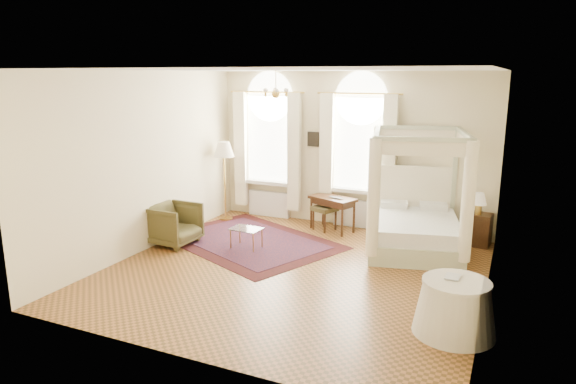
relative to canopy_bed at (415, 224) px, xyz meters
name	(u,v)px	position (x,y,z in m)	size (l,w,h in m)	color
ground	(294,271)	(-1.63, -1.88, -0.51)	(6.00, 6.00, 0.00)	#93582A
room_walls	(294,155)	(-1.63, -1.88, 1.47)	(6.00, 6.00, 6.00)	beige
window_left	(268,153)	(-3.53, 0.99, 0.98)	(1.62, 0.27, 3.29)	white
window_right	(358,159)	(-1.43, 0.99, 0.98)	(1.62, 0.27, 3.29)	white
chandelier	(276,92)	(-2.53, -0.68, 2.40)	(0.51, 0.45, 0.50)	#BB943E
wall_pictures	(355,139)	(-1.54, 1.09, 1.38)	(2.54, 0.03, 0.39)	black
canopy_bed	(415,224)	(0.00, 0.00, 0.00)	(2.11, 2.39, 2.25)	#B7BE9A
nightstand	(479,229)	(1.07, 0.82, -0.20)	(0.44, 0.40, 0.63)	#3C2410
nightstand_lamp	(479,200)	(1.03, 0.78, 0.40)	(0.28, 0.28, 0.42)	#BB943E
writing_desk	(333,202)	(-1.83, 0.57, 0.11)	(1.08, 0.81, 0.72)	#3C2410
laptop	(337,197)	(-1.72, 0.55, 0.22)	(0.31, 0.20, 0.02)	black
stool	(325,210)	(-1.99, 0.55, -0.09)	(0.58, 0.58, 0.51)	#4F4422
armchair	(173,224)	(-4.33, -1.54, -0.11)	(0.86, 0.88, 0.80)	#423A1C
coffee_table	(246,230)	(-2.93, -1.18, -0.16)	(0.59, 0.43, 0.39)	silver
floor_lamp	(224,153)	(-4.33, 0.39, 1.00)	(0.46, 0.46, 1.78)	#BB943E
oriental_rug	(249,241)	(-3.07, -0.80, -0.50)	(4.04, 3.54, 0.01)	#3C0E0F
side_table	(455,307)	(1.07, -2.97, -0.16)	(1.04, 1.04, 0.71)	white
book	(445,276)	(0.91, -2.88, 0.21)	(0.18, 0.24, 0.02)	black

